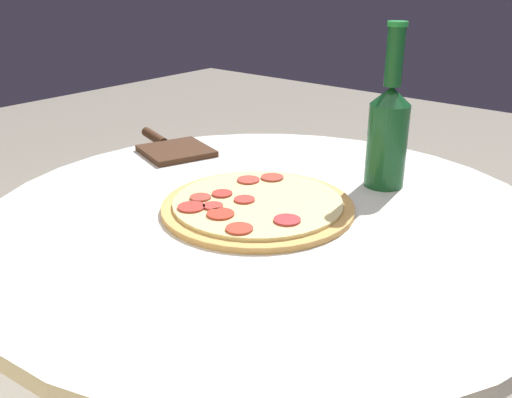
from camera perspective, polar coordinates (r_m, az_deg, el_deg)
name	(u,v)px	position (r m, az deg, el deg)	size (l,w,h in m)	color
table	(266,310)	(1.01, 0.99, -11.02)	(0.92, 0.92, 0.72)	silver
pizza	(255,206)	(0.93, -0.07, -0.70)	(0.31, 0.31, 0.02)	tan
beer_bottle	(388,130)	(1.03, 13.07, 6.78)	(0.07, 0.07, 0.29)	#144C23
pizza_paddle	(172,148)	(1.24, -8.43, 5.06)	(0.25, 0.17, 0.02)	#422819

